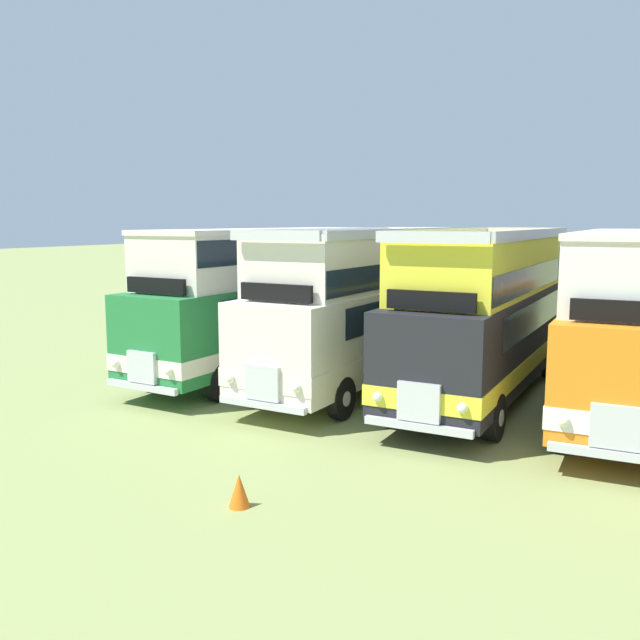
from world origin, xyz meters
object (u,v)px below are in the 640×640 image
object	(u,v)px
bus_second_in_row	(364,304)
cone_mid_row	(239,490)
bus_third_in_row	(487,311)
bus_first_in_row	(268,292)
bus_fourth_in_row	(632,314)

from	to	relation	value
bus_second_in_row	cone_mid_row	world-z (taller)	bus_second_in_row
bus_third_in_row	bus_second_in_row	bearing A→B (deg)	-177.81
bus_third_in_row	cone_mid_row	xyz separation A→B (m)	(-1.70, -9.13, -2.07)
bus_first_in_row	bus_second_in_row	bearing A→B (deg)	-6.46
cone_mid_row	bus_first_in_row	bearing A→B (deg)	119.73
bus_third_in_row	bus_fourth_in_row	size ratio (longest dim) A/B	0.98
bus_first_in_row	bus_third_in_row	world-z (taller)	bus_third_in_row
bus_third_in_row	bus_fourth_in_row	xyz separation A→B (m)	(3.53, 0.12, 0.11)
bus_second_in_row	bus_third_in_row	distance (m)	3.53
bus_second_in_row	cone_mid_row	distance (m)	9.41
bus_second_in_row	bus_fourth_in_row	bearing A→B (deg)	2.10
bus_fourth_in_row	cone_mid_row	world-z (taller)	bus_fourth_in_row
bus_first_in_row	cone_mid_row	distance (m)	11.03
bus_first_in_row	bus_fourth_in_row	size ratio (longest dim) A/B	1.05
cone_mid_row	bus_second_in_row	bearing A→B (deg)	101.49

